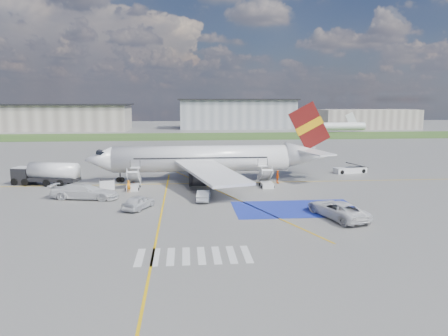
# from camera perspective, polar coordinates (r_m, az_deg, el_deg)

# --- Properties ---
(ground) EXTENTS (400.00, 400.00, 0.00)m
(ground) POSITION_cam_1_polar(r_m,az_deg,el_deg) (52.39, -2.43, -4.50)
(ground) COLOR #60605E
(ground) RESTS_ON ground
(grass_strip) EXTENTS (400.00, 30.00, 0.01)m
(grass_strip) POSITION_cam_1_polar(r_m,az_deg,el_deg) (146.42, -4.24, 4.15)
(grass_strip) COLOR #2D4C1E
(grass_strip) RESTS_ON ground
(taxiway_line_main) EXTENTS (120.00, 0.20, 0.01)m
(taxiway_line_main) POSITION_cam_1_polar(r_m,az_deg,el_deg) (64.11, -2.95, -2.01)
(taxiway_line_main) COLOR gold
(taxiway_line_main) RESTS_ON ground
(taxiway_line_cross) EXTENTS (0.20, 60.00, 0.01)m
(taxiway_line_cross) POSITION_cam_1_polar(r_m,az_deg,el_deg) (42.75, -8.54, -7.70)
(taxiway_line_cross) COLOR gold
(taxiway_line_cross) RESTS_ON ground
(taxiway_line_diag) EXTENTS (20.71, 56.45, 0.01)m
(taxiway_line_diag) POSITION_cam_1_polar(r_m,az_deg,el_deg) (64.11, -2.95, -2.01)
(taxiway_line_diag) COLOR gold
(taxiway_line_diag) RESTS_ON ground
(staging_box) EXTENTS (14.00, 8.00, 0.01)m
(staging_box) POSITION_cam_1_polar(r_m,az_deg,el_deg) (50.01, 9.37, -5.26)
(staging_box) COLOR #192A98
(staging_box) RESTS_ON ground
(crosswalk) EXTENTS (9.00, 4.00, 0.01)m
(crosswalk) POSITION_cam_1_polar(r_m,az_deg,el_deg) (35.08, -3.97, -11.37)
(crosswalk) COLOR silver
(crosswalk) RESTS_ON ground
(terminal_west) EXTENTS (60.00, 22.00, 10.00)m
(terminal_west) POSITION_cam_1_polar(r_m,az_deg,el_deg) (188.53, -21.51, 6.14)
(terminal_west) COLOR gray
(terminal_west) RESTS_ON ground
(terminal_centre) EXTENTS (48.00, 18.00, 12.00)m
(terminal_centre) POSITION_cam_1_polar(r_m,az_deg,el_deg) (187.34, 1.70, 7.05)
(terminal_centre) COLOR gray
(terminal_centre) RESTS_ON ground
(terminal_east) EXTENTS (40.00, 16.00, 8.00)m
(terminal_east) POSITION_cam_1_polar(r_m,az_deg,el_deg) (195.09, 18.31, 6.09)
(terminal_east) COLOR gray
(terminal_east) RESTS_ON ground
(airliner) EXTENTS (36.81, 32.95, 11.92)m
(airliner) POSITION_cam_1_polar(r_m,az_deg,el_deg) (65.60, -1.73, 1.24)
(airliner) COLOR silver
(airliner) RESTS_ON ground
(airstairs_fwd) EXTENTS (1.90, 5.20, 3.60)m
(airstairs_fwd) POSITION_cam_1_polar(r_m,az_deg,el_deg) (61.13, -11.77, -2.14)
(airstairs_fwd) COLOR silver
(airstairs_fwd) RESTS_ON ground
(airstairs_aft) EXTENTS (1.90, 5.20, 3.60)m
(airstairs_aft) POSITION_cam_1_polar(r_m,az_deg,el_deg) (61.77, 5.54, -1.88)
(airstairs_aft) COLOR silver
(airstairs_aft) RESTS_ON ground
(fuel_tanker) EXTENTS (9.96, 5.01, 3.29)m
(fuel_tanker) POSITION_cam_1_polar(r_m,az_deg,el_deg) (67.62, -22.18, -0.91)
(fuel_tanker) COLOR black
(fuel_tanker) RESTS_ON ground
(gpu_cart) EXTENTS (2.11, 1.57, 1.60)m
(gpu_cart) POSITION_cam_1_polar(r_m,az_deg,el_deg) (60.77, -15.03, -2.23)
(gpu_cart) COLOR silver
(gpu_cart) RESTS_ON ground
(belt_loader) EXTENTS (6.11, 3.20, 1.77)m
(belt_loader) POSITION_cam_1_polar(r_m,az_deg,el_deg) (76.14, 16.15, -0.28)
(belt_loader) COLOR silver
(belt_loader) RESTS_ON ground
(car_silver_a) EXTENTS (3.76, 5.12, 1.62)m
(car_silver_a) POSITION_cam_1_polar(r_m,az_deg,el_deg) (49.96, -11.11, -4.38)
(car_silver_a) COLOR silver
(car_silver_a) RESTS_ON ground
(car_silver_b) EXTENTS (1.94, 4.35, 1.39)m
(car_silver_b) POSITION_cam_1_polar(r_m,az_deg,el_deg) (53.11, -2.68, -3.55)
(car_silver_b) COLOR #B6B9BD
(car_silver_b) RESTS_ON ground
(van_white_a) EXTENTS (4.44, 6.88, 2.38)m
(van_white_a) POSITION_cam_1_polar(r_m,az_deg,el_deg) (46.94, 14.56, -4.88)
(van_white_a) COLOR silver
(van_white_a) RESTS_ON ground
(van_white_b) EXTENTS (6.70, 3.81, 2.47)m
(van_white_b) POSITION_cam_1_polar(r_m,az_deg,el_deg) (56.56, -17.77, -2.64)
(van_white_b) COLOR silver
(van_white_b) RESTS_ON ground
(crew_fwd) EXTENTS (0.71, 0.68, 1.63)m
(crew_fwd) POSITION_cam_1_polar(r_m,az_deg,el_deg) (59.14, -12.32, -2.34)
(crew_fwd) COLOR orange
(crew_fwd) RESTS_ON ground
(crew_nose) EXTENTS (1.00, 0.98, 1.63)m
(crew_nose) POSITION_cam_1_polar(r_m,az_deg,el_deg) (63.74, -11.81, -1.52)
(crew_nose) COLOR orange
(crew_nose) RESTS_ON ground
(crew_aft) EXTENTS (0.48, 1.13, 1.92)m
(crew_aft) POSITION_cam_1_polar(r_m,az_deg,el_deg) (64.35, 7.01, -1.16)
(crew_aft) COLOR #E3530B
(crew_aft) RESTS_ON ground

